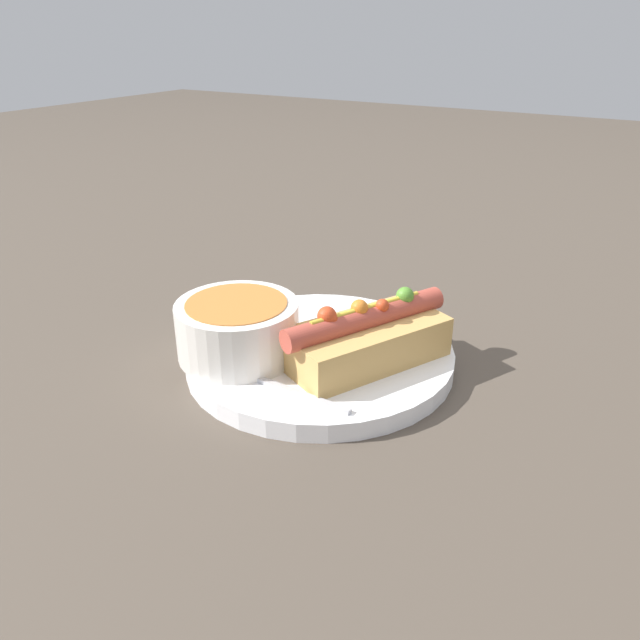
# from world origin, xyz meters

# --- Properties ---
(ground_plane) EXTENTS (4.00, 4.00, 0.00)m
(ground_plane) POSITION_xyz_m (0.00, 0.00, 0.00)
(ground_plane) COLOR #4C4238
(dinner_plate) EXTENTS (0.27, 0.27, 0.02)m
(dinner_plate) POSITION_xyz_m (0.00, 0.00, 0.01)
(dinner_plate) COLOR white
(dinner_plate) RESTS_ON ground_plane
(hot_dog) EXTENTS (0.17, 0.13, 0.07)m
(hot_dog) POSITION_xyz_m (-0.00, -0.05, 0.04)
(hot_dog) COLOR tan
(hot_dog) RESTS_ON dinner_plate
(soup_bowl) EXTENTS (0.12, 0.12, 0.06)m
(soup_bowl) POSITION_xyz_m (-0.05, 0.06, 0.05)
(soup_bowl) COLOR silver
(soup_bowl) RESTS_ON dinner_plate
(spoon) EXTENTS (0.03, 0.16, 0.01)m
(spoon) POSITION_xyz_m (-0.08, 0.03, 0.02)
(spoon) COLOR #B7B7BC
(spoon) RESTS_ON dinner_plate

